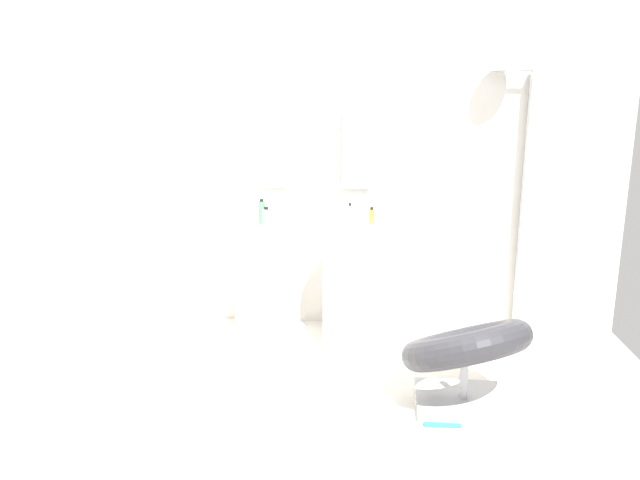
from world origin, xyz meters
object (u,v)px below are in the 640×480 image
Objects in this scene: pedestal_sink_left at (267,279)px; soap_bottle_white at (267,217)px; lounge_chair at (465,353)px; soap_bottle_green at (262,213)px; magazine_teal at (441,420)px; soap_bottle_clear at (350,216)px; pedestal_sink_right at (352,281)px; soap_bottle_amber at (372,216)px; coffee_mug at (388,409)px; shower_column at (529,199)px.

pedestal_sink_left is 0.53m from soap_bottle_white.
soap_bottle_green is (-1.38, 0.82, 0.67)m from lounge_chair.
soap_bottle_clear reaches higher than magazine_teal.
pedestal_sink_right reaches higher than lounge_chair.
pedestal_sink_left is at bearing 179.41° from soap_bottle_amber.
coffee_mug is at bearing -47.22° from soap_bottle_green.
soap_bottle_clear is (0.64, -0.15, 0.53)m from pedestal_sink_left.
pedestal_sink_left is 0.94m from soap_bottle_amber.
coffee_mug is 0.75× the size of soap_bottle_white.
shower_column is 15.43× the size of soap_bottle_white.
soap_bottle_green is 0.80m from soap_bottle_amber.
soap_bottle_clear is (0.60, -0.02, 0.02)m from soap_bottle_white.
shower_column is at bearing 53.86° from coffee_mug.
magazine_teal is at bearing -4.15° from coffee_mug.
shower_column reaches higher than soap_bottle_amber.
soap_bottle_clear reaches higher than lounge_chair.
pedestal_sink_left is 0.65m from pedestal_sink_right.
soap_bottle_green reaches higher than soap_bottle_white.
shower_column is 1.43m from soap_bottle_clear.
shower_column is 10.88× the size of soap_bottle_green.
shower_column is 1.87× the size of lounge_chair.
pedestal_sink_left is 1.67m from lounge_chair.
coffee_mug is 0.53× the size of soap_bottle_green.
soap_bottle_amber is at bearing 9.65° from soap_bottle_white.
soap_bottle_amber is at bearing 8.27° from soap_bottle_green.
pedestal_sink_left is at bearing 129.44° from coffee_mug.
pedestal_sink_left is 8.44× the size of soap_bottle_amber.
shower_column reaches higher than soap_bottle_green.
lounge_chair is at bearing -31.09° from soap_bottle_white.
pedestal_sink_right is 7.78× the size of soap_bottle_white.
shower_column is 16.74× the size of soap_bottle_amber.
pedestal_sink_right is 1.36m from magazine_teal.
soap_bottle_white is at bearing 131.99° from coffee_mug.
lounge_chair reaches higher than coffee_mug.
pedestal_sink_left is 7.78× the size of soap_bottle_white.
soap_bottle_clear is at bearing 117.48° from magazine_teal.
coffee_mug is 1.67m from soap_bottle_green.
pedestal_sink_right is 0.52m from soap_bottle_amber.
soap_bottle_amber is at bearing 96.78° from coffee_mug.
soap_bottle_green is (-1.23, 1.02, 1.00)m from magazine_teal.
soap_bottle_white is at bearing 178.30° from soap_bottle_clear.
soap_bottle_white is (-1.19, 1.01, 0.97)m from magazine_teal.
lounge_chair is at bearing -47.04° from soap_bottle_clear.
lounge_chair is at bearing 50.52° from magazine_teal.
pedestal_sink_left is at bearing 145.52° from lounge_chair.
magazine_teal is 1.52m from soap_bottle_clear.
soap_bottle_clear reaches higher than soap_bottle_white.
soap_bottle_clear reaches higher than pedestal_sink_left.
soap_bottle_green is at bearing -90.66° from pedestal_sink_left.
soap_bottle_green is (-1.99, -0.45, -0.06)m from shower_column.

